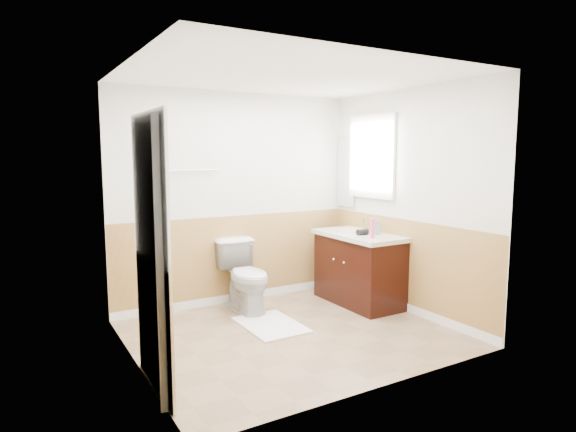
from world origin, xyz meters
TOP-DOWN VIEW (x-y plane):
  - floor at (0.00, 0.00)m, footprint 3.00×3.00m
  - ceiling at (0.00, 0.00)m, footprint 3.00×3.00m
  - wall_back at (0.00, 1.30)m, footprint 3.00×0.00m
  - wall_front at (0.00, -1.30)m, footprint 3.00×0.00m
  - wall_left at (-1.50, 0.00)m, footprint 0.00×3.00m
  - wall_right at (1.50, 0.00)m, footprint 0.00×3.00m
  - wainscot_back at (0.00, 1.29)m, footprint 3.00×0.00m
  - wainscot_front at (0.00, -1.29)m, footprint 3.00×0.00m
  - wainscot_left at (-1.49, 0.00)m, footprint 0.00×2.60m
  - wainscot_right at (1.49, 0.00)m, footprint 0.00×2.60m
  - toilet at (-0.08, 0.90)m, footprint 0.45×0.79m
  - bath_mat at (-0.08, 0.30)m, footprint 0.55×0.80m
  - vanity_cabinet at (1.21, 0.47)m, footprint 0.55×1.10m
  - vanity_knob_left at (0.91, 0.37)m, footprint 0.03×0.03m
  - vanity_knob_right at (0.91, 0.57)m, footprint 0.03×0.03m
  - countertop at (1.20, 0.47)m, footprint 0.60×1.15m
  - sink_basin at (1.21, 0.62)m, footprint 0.36×0.36m
  - faucet at (1.39, 0.62)m, footprint 0.02×0.02m
  - lotion_bottle at (1.11, 0.13)m, footprint 0.05×0.05m
  - soap_dispenser at (1.33, 0.33)m, footprint 0.09×0.09m
  - hair_dryer_body at (1.16, 0.36)m, footprint 0.14×0.07m
  - hair_dryer_handle at (1.13, 0.38)m, footprint 0.03×0.03m
  - mirror_panel at (1.48, 1.10)m, footprint 0.02×0.35m
  - window_frame at (1.47, 0.59)m, footprint 0.04×0.80m
  - window_glass at (1.49, 0.59)m, footprint 0.01×0.70m
  - door at (-1.40, -0.45)m, footprint 0.29×0.78m
  - door_frame at (-1.48, -0.45)m, footprint 0.02×0.92m
  - door_knob at (-1.34, -0.12)m, footprint 0.06×0.06m
  - towel_bar at (-0.55, 1.25)m, footprint 0.62×0.02m
  - tp_holder_bar at (-0.10, 1.23)m, footprint 0.14×0.02m
  - tp_roll at (-0.10, 1.23)m, footprint 0.10×0.11m
  - tp_sheet at (-0.10, 1.23)m, footprint 0.10×0.01m

SIDE VIEW (x-z plane):
  - floor at x=0.00m, z-range 0.00..0.00m
  - bath_mat at x=-0.08m, z-range 0.00..0.02m
  - vanity_cabinet at x=1.21m, z-range 0.00..0.80m
  - toilet at x=-0.08m, z-range 0.00..0.80m
  - wainscot_back at x=0.00m, z-range -1.00..2.00m
  - wainscot_front at x=0.00m, z-range -1.00..2.00m
  - wainscot_left at x=-1.49m, z-range -0.80..1.80m
  - wainscot_right at x=1.49m, z-range -0.80..1.80m
  - vanity_knob_left at x=0.91m, z-range 0.53..0.57m
  - vanity_knob_right at x=0.91m, z-range 0.53..0.57m
  - tp_sheet at x=-0.10m, z-range 0.51..0.67m
  - tp_holder_bar at x=-0.10m, z-range 0.69..0.71m
  - tp_roll at x=-0.10m, z-range 0.64..0.76m
  - countertop at x=1.20m, z-range 0.80..0.85m
  - hair_dryer_handle at x=1.13m, z-range 0.82..0.89m
  - sink_basin at x=1.21m, z-range 0.85..0.87m
  - hair_dryer_body at x=1.16m, z-range 0.85..0.92m
  - faucet at x=1.39m, z-range 0.85..0.99m
  - soap_dispenser at x=1.33m, z-range 0.85..1.04m
  - door_knob at x=-1.34m, z-range 0.92..0.98m
  - lotion_bottle at x=1.11m, z-range 0.85..1.07m
  - door at x=-1.40m, z-range 0.00..2.04m
  - door_frame at x=-1.48m, z-range -0.02..2.08m
  - wall_back at x=0.00m, z-range -0.25..2.75m
  - wall_front at x=0.00m, z-range -0.25..2.75m
  - wall_left at x=-1.50m, z-range -0.25..2.75m
  - wall_right at x=1.50m, z-range -0.25..2.75m
  - mirror_panel at x=1.48m, z-range 1.10..2.00m
  - towel_bar at x=-0.55m, z-range 1.59..1.61m
  - window_frame at x=1.47m, z-range 1.25..2.25m
  - window_glass at x=1.49m, z-range 1.30..2.20m
  - ceiling at x=0.00m, z-range 2.50..2.50m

